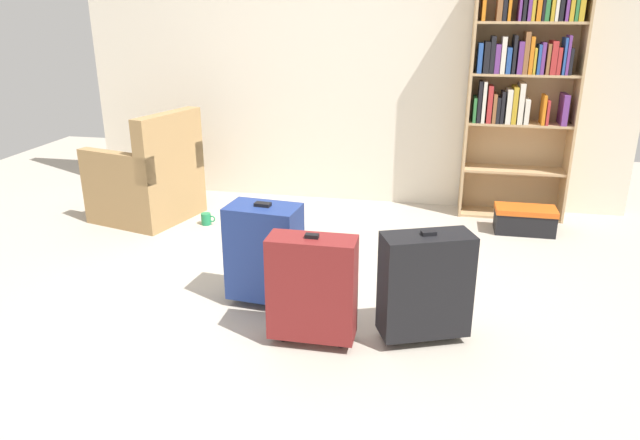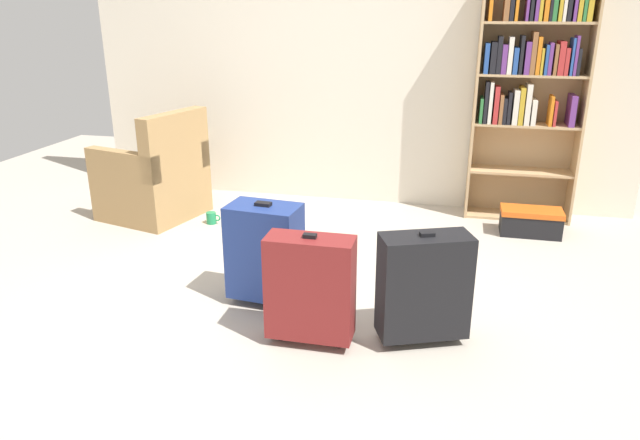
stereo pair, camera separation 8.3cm
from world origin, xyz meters
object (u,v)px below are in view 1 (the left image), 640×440
object	(u,v)px
mug	(206,219)
suitcase_navy_blue	(264,252)
armchair	(149,181)
suitcase_black	(425,285)
suitcase_dark_red	(312,288)
storage_box	(525,219)
bookshelf	(522,78)

from	to	relation	value
mug	suitcase_navy_blue	size ratio (longest dim) A/B	0.19
armchair	suitcase_black	distance (m)	2.77
suitcase_navy_blue	suitcase_dark_red	bearing A→B (deg)	-46.68
armchair	suitcase_black	xyz separation A→B (m)	(2.31, -1.53, 0.01)
armchair	suitcase_navy_blue	size ratio (longest dim) A/B	1.43
suitcase_black	suitcase_dark_red	xyz separation A→B (m)	(-0.57, -0.14, -0.00)
mug	storage_box	size ratio (longest dim) A/B	0.26
suitcase_dark_red	mug	bearing A→B (deg)	127.60
bookshelf	storage_box	bearing A→B (deg)	-78.59
bookshelf	suitcase_dark_red	world-z (taller)	bookshelf
bookshelf	suitcase_black	bearing A→B (deg)	-106.27
armchair	mug	distance (m)	0.59
suitcase_navy_blue	suitcase_black	bearing A→B (deg)	-14.83
mug	suitcase_black	world-z (taller)	suitcase_black
suitcase_black	bookshelf	bearing A→B (deg)	73.73
bookshelf	mug	world-z (taller)	bookshelf
armchair	mug	xyz separation A→B (m)	(0.52, -0.08, -0.27)
mug	storage_box	xyz separation A→B (m)	(2.52, 0.33, 0.06)
bookshelf	mug	xyz separation A→B (m)	(-2.44, -0.75, -1.10)
suitcase_navy_blue	bookshelf	bearing A→B (deg)	50.97
armchair	suitcase_dark_red	world-z (taller)	armchair
suitcase_black	mug	bearing A→B (deg)	141.11
bookshelf	suitcase_black	world-z (taller)	bookshelf
armchair	suitcase_navy_blue	xyz separation A→B (m)	(1.37, -1.28, 0.01)
storage_box	suitcase_dark_red	size ratio (longest dim) A/B	0.75
storage_box	mug	bearing A→B (deg)	-172.58
storage_box	suitcase_dark_red	distance (m)	2.33
bookshelf	suitcase_black	distance (m)	2.43
mug	suitcase_dark_red	distance (m)	2.03
armchair	bookshelf	bearing A→B (deg)	12.79
bookshelf	armchair	world-z (taller)	bookshelf
suitcase_black	suitcase_navy_blue	distance (m)	0.97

